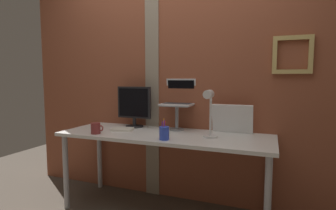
{
  "coord_description": "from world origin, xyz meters",
  "views": [
    {
      "loc": [
        0.92,
        -2.23,
        1.23
      ],
      "look_at": [
        0.03,
        0.07,
        0.98
      ],
      "focal_mm": 28.58,
      "sensor_mm": 36.0,
      "label": 1
    }
  ],
  "objects_px": {
    "desk_lamp": "(209,108)",
    "coffee_mug": "(96,128)",
    "monitor": "(134,105)",
    "pen_cup": "(164,133)",
    "laptop": "(179,97)",
    "whiteboard_panel": "(232,119)"
  },
  "relations": [
    {
      "from": "desk_lamp",
      "to": "coffee_mug",
      "type": "bearing_deg",
      "value": -170.15
    },
    {
      "from": "monitor",
      "to": "coffee_mug",
      "type": "xyz_separation_m",
      "value": [
        -0.16,
        -0.43,
        -0.18
      ]
    },
    {
      "from": "pen_cup",
      "to": "monitor",
      "type": "bearing_deg",
      "value": 139.58
    },
    {
      "from": "laptop",
      "to": "desk_lamp",
      "type": "distance_m",
      "value": 0.5
    },
    {
      "from": "pen_cup",
      "to": "laptop",
      "type": "bearing_deg",
      "value": 94.9
    },
    {
      "from": "whiteboard_panel",
      "to": "pen_cup",
      "type": "height_order",
      "value": "whiteboard_panel"
    },
    {
      "from": "monitor",
      "to": "whiteboard_panel",
      "type": "xyz_separation_m",
      "value": [
        0.98,
        0.04,
        -0.1
      ]
    },
    {
      "from": "whiteboard_panel",
      "to": "laptop",
      "type": "bearing_deg",
      "value": 176.67
    },
    {
      "from": "monitor",
      "to": "coffee_mug",
      "type": "distance_m",
      "value": 0.49
    },
    {
      "from": "laptop",
      "to": "coffee_mug",
      "type": "xyz_separation_m",
      "value": [
        -0.62,
        -0.5,
        -0.26
      ]
    },
    {
      "from": "coffee_mug",
      "to": "monitor",
      "type": "bearing_deg",
      "value": 69.65
    },
    {
      "from": "laptop",
      "to": "desk_lamp",
      "type": "relative_size",
      "value": 0.75
    },
    {
      "from": "laptop",
      "to": "pen_cup",
      "type": "bearing_deg",
      "value": -85.1
    },
    {
      "from": "coffee_mug",
      "to": "laptop",
      "type": "bearing_deg",
      "value": 38.8
    },
    {
      "from": "desk_lamp",
      "to": "whiteboard_panel",
      "type": "bearing_deg",
      "value": 63.88
    },
    {
      "from": "monitor",
      "to": "whiteboard_panel",
      "type": "bearing_deg",
      "value": 2.3
    },
    {
      "from": "monitor",
      "to": "laptop",
      "type": "height_order",
      "value": "laptop"
    },
    {
      "from": "pen_cup",
      "to": "coffee_mug",
      "type": "distance_m",
      "value": 0.66
    },
    {
      "from": "laptop",
      "to": "coffee_mug",
      "type": "distance_m",
      "value": 0.84
    },
    {
      "from": "laptop",
      "to": "coffee_mug",
      "type": "height_order",
      "value": "laptop"
    },
    {
      "from": "laptop",
      "to": "pen_cup",
      "type": "distance_m",
      "value": 0.56
    },
    {
      "from": "laptop",
      "to": "pen_cup",
      "type": "relative_size",
      "value": 1.73
    }
  ]
}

